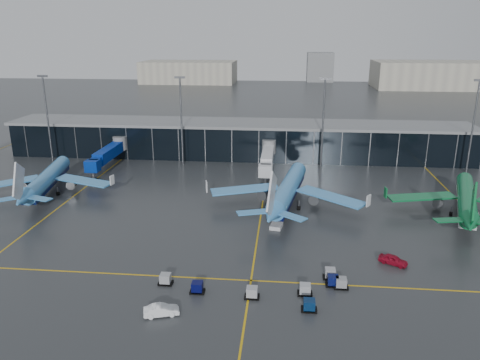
# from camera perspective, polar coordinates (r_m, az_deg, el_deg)

# --- Properties ---
(ground) EXTENTS (600.00, 600.00, 0.00)m
(ground) POSITION_cam_1_polar(r_m,az_deg,el_deg) (89.46, -4.36, -7.06)
(ground) COLOR #282B2D
(ground) RESTS_ON ground
(terminal_pier) EXTENTS (142.00, 17.00, 10.70)m
(terminal_pier) POSITION_cam_1_polar(r_m,az_deg,el_deg) (146.25, -0.25, 5.04)
(terminal_pier) COLOR black
(terminal_pier) RESTS_ON ground
(jet_bridges) EXTENTS (94.00, 27.50, 7.20)m
(jet_bridges) POSITION_cam_1_polar(r_m,az_deg,el_deg) (136.61, -15.89, 3.08)
(jet_bridges) COLOR #595B60
(jet_bridges) RESTS_ON ground
(flood_masts) EXTENTS (203.00, 0.50, 25.50)m
(flood_masts) POSITION_cam_1_polar(r_m,az_deg,el_deg) (132.44, 1.38, 7.41)
(flood_masts) COLOR #595B60
(flood_masts) RESTS_ON ground
(distant_hangars) EXTENTS (260.00, 71.00, 22.00)m
(distant_hangars) POSITION_cam_1_polar(r_m,az_deg,el_deg) (352.98, 11.65, 12.64)
(distant_hangars) COLOR #B2AD99
(distant_hangars) RESTS_ON ground
(taxi_lines) EXTENTS (220.00, 120.00, 0.02)m
(taxi_lines) POSITION_cam_1_polar(r_m,az_deg,el_deg) (98.07, 2.49, -4.73)
(taxi_lines) COLOR gold
(taxi_lines) RESTS_ON ground
(airliner_arkefly) EXTENTS (40.45, 44.16, 11.82)m
(airliner_arkefly) POSITION_cam_1_polar(r_m,az_deg,el_deg) (120.68, -22.56, 1.18)
(airliner_arkefly) COLOR #3C87C7
(airliner_arkefly) RESTS_ON ground
(airliner_klm_near) EXTENTS (42.62, 46.73, 12.68)m
(airliner_klm_near) POSITION_cam_1_polar(r_m,az_deg,el_deg) (103.64, 5.92, 0.16)
(airliner_klm_near) COLOR #418FD5
(airliner_klm_near) RESTS_ON ground
(airliner_aer_lingus) EXTENTS (43.37, 46.41, 11.71)m
(airliner_aer_lingus) POSITION_cam_1_polar(r_m,az_deg,el_deg) (109.18, 26.02, -0.95)
(airliner_aer_lingus) COLOR #0C6835
(airliner_aer_lingus) RESTS_ON ground
(baggage_carts) EXTENTS (29.08, 10.89, 1.70)m
(baggage_carts) POSITION_cam_1_polar(r_m,az_deg,el_deg) (72.19, 4.79, -12.83)
(baggage_carts) COLOR black
(baggage_carts) RESTS_ON ground
(mobile_airstair) EXTENTS (2.73, 3.54, 3.45)m
(mobile_airstair) POSITION_cam_1_polar(r_m,az_deg,el_deg) (93.57, 4.46, -5.40)
(mobile_airstair) COLOR silver
(mobile_airstair) RESTS_ON ground
(service_van_red) EXTENTS (5.07, 4.06, 1.62)m
(service_van_red) POSITION_cam_1_polar(r_m,az_deg,el_deg) (83.48, 18.18, -9.23)
(service_van_red) COLOR maroon
(service_van_red) RESTS_ON ground
(service_van_white) EXTENTS (5.13, 3.05, 1.60)m
(service_van_white) POSITION_cam_1_polar(r_m,az_deg,el_deg) (67.47, -9.57, -15.38)
(service_van_white) COLOR white
(service_van_white) RESTS_ON ground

